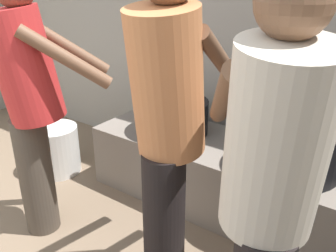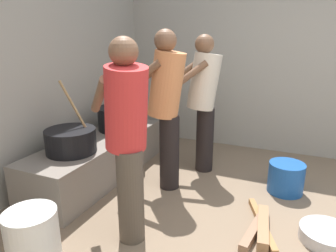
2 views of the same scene
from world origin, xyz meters
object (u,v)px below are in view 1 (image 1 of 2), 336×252
Objects in this scene: cook_in_orange_shirt at (167,122)px; cooking_pot_main at (174,116)px; cooking_pot_secondary at (293,148)px; bucket_white_plastic at (56,150)px; cook_in_cream_shirt at (270,192)px; cook_in_red_shirt at (30,96)px.

cooking_pot_main is at bearing 123.21° from cook_in_orange_shirt.
bucket_white_plastic is at bearing -169.10° from cooking_pot_secondary.
cooking_pot_main is 0.98m from cook_in_orange_shirt.
cook_in_orange_shirt reaches higher than bucket_white_plastic.
cook_in_cream_shirt is 4.06× the size of bucket_white_plastic.
bucket_white_plastic is at bearing -157.34° from cooking_pot_main.
cooking_pot_secondary is at bearing -2.39° from cooking_pot_main.
cooking_pot_secondary is 0.35× the size of cook_in_red_shirt.
cook_in_orange_shirt is at bearing 158.87° from cook_in_cream_shirt.
cooking_pot_main is 0.43× the size of cook_in_orange_shirt.
cooking_pot_secondary is 1.79m from bucket_white_plastic.
cooking_pot_secondary is 0.35× the size of cook_in_cream_shirt.
cook_in_cream_shirt is at bearing -21.13° from cook_in_orange_shirt.
bucket_white_plastic is (-1.38, 0.41, -0.72)m from cook_in_orange_shirt.
cook_in_cream_shirt is (1.05, -0.98, 0.31)m from cooking_pot_main.
cook_in_orange_shirt reaches higher than cooking_pot_secondary.
cooking_pot_secondary is 0.87m from cook_in_orange_shirt.
cook_in_cream_shirt is at bearing -17.75° from bucket_white_plastic.
cook_in_red_shirt reaches higher than cooking_pot_main.
cook_in_red_shirt is (-1.21, -0.81, 0.29)m from cooking_pot_secondary.
cook_in_orange_shirt is 4.18× the size of bucket_white_plastic.
cook_in_red_shirt is at bearing -146.10° from cooking_pot_secondary.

